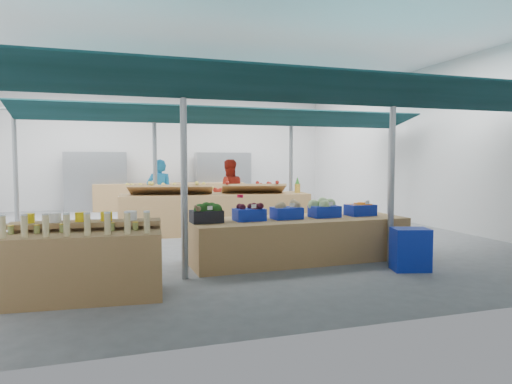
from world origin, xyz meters
The scene contains 23 objects.
floor centered at (0.00, 0.00, 0.00)m, with size 13.00×13.00×0.00m, color slate.
hall centered at (0.00, 1.44, 2.65)m, with size 13.00×13.00×13.00m.
pole_grid centered at (0.75, -1.75, 1.81)m, with size 10.00×4.60×3.00m.
awnings centered at (0.75, -1.75, 2.78)m, with size 9.50×7.08×0.30m.
back_shelving_left centered at (-2.50, 6.00, 1.00)m, with size 2.00×0.50×2.00m, color #B23F33.
back_shelving_right centered at (2.00, 6.00, 1.00)m, with size 2.00×0.50×2.00m, color #B23F33.
bottle_shelf centered at (-2.35, -4.54, 0.46)m, with size 1.96×1.28×1.12m.
veg_counter centered at (1.07, -3.33, 0.37)m, with size 3.77×1.26×0.73m, color olive.
fruit_counter centered at (0.36, -0.04, 0.47)m, with size 4.41×1.05×0.95m, color olive.
far_counter centered at (0.01, 5.70, 0.47)m, with size 5.17×1.03×0.93m, color olive.
crate_stack centered at (2.48, -4.58, 0.34)m, with size 0.56×0.39×0.67m, color #0E259F.
vendor_left centered at (-0.84, 1.06, 0.88)m, with size 0.64×0.42×1.76m, color #1D7DBC.
vendor_right centered at (0.96, 1.06, 0.88)m, with size 0.86×0.67×1.76m, color #A62114.
crate_broccoli centered at (-0.55, -3.38, 0.89)m, with size 0.52×0.42×0.35m.
crate_beets centered at (0.18, -3.36, 0.87)m, with size 0.52×0.42×0.29m.
crate_celeriac centered at (0.86, -3.34, 0.88)m, with size 0.52×0.42×0.31m.
crate_cabbage centered at (1.60, -3.31, 0.89)m, with size 0.52×0.42×0.35m.
crate_carrots centered at (2.33, -3.29, 0.84)m, with size 0.52×0.42×0.29m.
sparrow centered at (-0.71, -3.51, 0.98)m, with size 0.12×0.09×0.11m.
pole_ribbon centered at (0.19, -2.78, 1.08)m, with size 0.12×0.12×0.28m.
apple_heap_yellow centered at (-0.70, -0.04, 1.11)m, with size 2.00×1.05×0.27m.
apple_heap_red centered at (1.24, -0.23, 1.11)m, with size 1.61×0.98×0.27m.
pineapple centered at (2.33, -0.33, 1.13)m, with size 0.14×0.14×0.39m.
Camera 1 is at (-2.02, -10.62, 1.74)m, focal length 32.00 mm.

